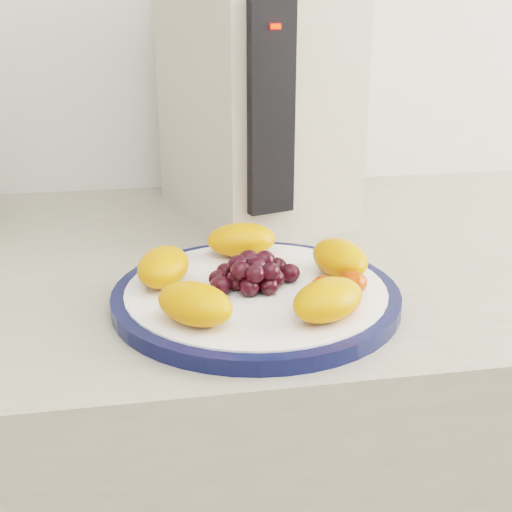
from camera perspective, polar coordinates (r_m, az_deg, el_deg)
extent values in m
cylinder|color=#0C133B|center=(0.69, 0.00, -3.31)|extent=(0.28, 0.28, 0.01)
cylinder|color=white|center=(0.69, 0.00, -3.24)|extent=(0.25, 0.25, 0.02)
cube|color=#B9AF9D|center=(0.93, -0.09, 12.63)|extent=(0.24, 0.29, 0.31)
cube|color=black|center=(0.80, 1.16, 11.54)|extent=(0.06, 0.03, 0.23)
cube|color=#FF0C05|center=(0.78, 1.56, 17.89)|extent=(0.01, 0.01, 0.01)
ellipsoid|color=orange|center=(0.71, 6.72, -0.17)|extent=(0.06, 0.08, 0.04)
ellipsoid|color=orange|center=(0.76, -1.17, 1.31)|extent=(0.07, 0.05, 0.04)
ellipsoid|color=orange|center=(0.69, -7.43, -0.85)|extent=(0.07, 0.08, 0.04)
ellipsoid|color=orange|center=(0.61, -4.91, -3.83)|extent=(0.09, 0.09, 0.04)
ellipsoid|color=orange|center=(0.62, 5.77, -3.51)|extent=(0.09, 0.08, 0.04)
ellipsoid|color=black|center=(0.68, 0.00, -1.87)|extent=(0.02, 0.02, 0.02)
ellipsoid|color=black|center=(0.68, 1.55, -1.79)|extent=(0.02, 0.02, 0.02)
ellipsoid|color=black|center=(0.70, 0.52, -1.30)|extent=(0.02, 0.02, 0.02)
ellipsoid|color=black|center=(0.69, -1.00, -1.46)|extent=(0.02, 0.02, 0.02)
ellipsoid|color=black|center=(0.68, -1.56, -1.96)|extent=(0.02, 0.02, 0.02)
ellipsoid|color=black|center=(0.66, -0.55, -2.48)|extent=(0.02, 0.02, 0.02)
ellipsoid|color=black|center=(0.67, 1.04, -2.41)|extent=(0.02, 0.02, 0.02)
ellipsoid|color=black|center=(0.69, 2.73, -1.37)|extent=(0.02, 0.02, 0.02)
ellipsoid|color=black|center=(0.71, 1.69, -0.90)|extent=(0.02, 0.02, 0.02)
ellipsoid|color=black|center=(0.71, 0.24, -0.82)|extent=(0.02, 0.02, 0.02)
ellipsoid|color=black|center=(0.71, -1.26, -0.90)|extent=(0.02, 0.02, 0.02)
ellipsoid|color=black|center=(0.70, -2.46, -1.26)|extent=(0.02, 0.02, 0.02)
ellipsoid|color=black|center=(0.68, -3.05, -1.83)|extent=(0.02, 0.02, 0.02)
ellipsoid|color=black|center=(0.67, -2.84, -2.39)|extent=(0.02, 0.02, 0.02)
ellipsoid|color=black|center=(0.67, 0.00, -0.86)|extent=(0.02, 0.02, 0.02)
ellipsoid|color=black|center=(0.69, 0.70, -0.37)|extent=(0.02, 0.02, 0.02)
ellipsoid|color=black|center=(0.69, -0.58, -0.34)|extent=(0.02, 0.02, 0.02)
ellipsoid|color=black|center=(0.68, -1.45, -0.71)|extent=(0.02, 0.02, 0.02)
ellipsoid|color=black|center=(0.66, -1.24, -1.20)|extent=(0.02, 0.02, 0.02)
ellipsoid|color=black|center=(0.66, -0.07, -1.45)|extent=(0.02, 0.02, 0.02)
ellipsoid|color=black|center=(0.66, 1.15, -1.25)|extent=(0.02, 0.02, 0.02)
ellipsoid|color=red|center=(0.66, 5.56, -2.58)|extent=(0.03, 0.03, 0.02)
ellipsoid|color=red|center=(0.67, 7.69, -2.19)|extent=(0.04, 0.03, 0.02)
ellipsoid|color=red|center=(0.64, 7.22, -3.32)|extent=(0.04, 0.04, 0.02)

